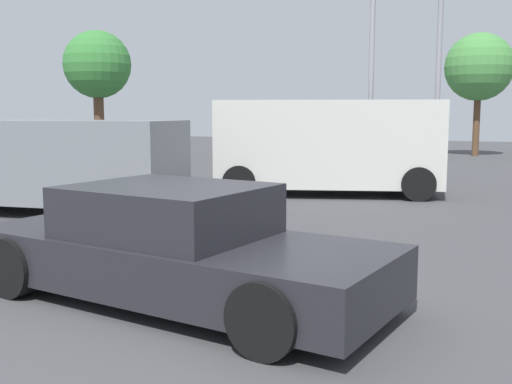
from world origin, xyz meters
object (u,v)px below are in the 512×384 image
object	(u,v)px
van_white	(328,144)
light_post_mid	(440,32)
light_post_near	(372,41)
suv_dark	(53,162)
sedan_foreground	(175,248)

from	to	relation	value
van_white	light_post_mid	distance (m)	4.59
light_post_near	light_post_mid	world-z (taller)	light_post_mid
light_post_near	light_post_mid	distance (m)	1.76
van_white	suv_dark	bearing A→B (deg)	-148.34
van_white	suv_dark	xyz separation A→B (m)	(-4.02, -4.82, -0.21)
sedan_foreground	light_post_mid	xyz separation A→B (m)	(1.01, 11.61, 3.50)
light_post_near	van_white	bearing A→B (deg)	-99.77
suv_dark	light_post_mid	xyz separation A→B (m)	(6.12, 7.74, 3.06)
suv_dark	light_post_near	xyz separation A→B (m)	(4.44, 7.28, 2.85)
suv_dark	light_post_near	distance (m)	8.99
sedan_foreground	light_post_near	world-z (taller)	light_post_near
sedan_foreground	van_white	bearing A→B (deg)	104.86
light_post_mid	light_post_near	bearing A→B (deg)	-164.56
suv_dark	light_post_mid	size ratio (longest dim) A/B	0.88
sedan_foreground	suv_dark	distance (m)	6.43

